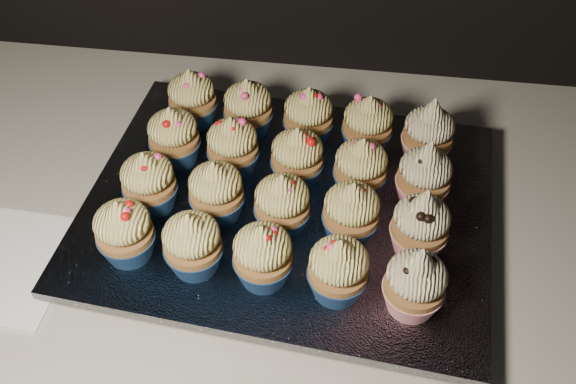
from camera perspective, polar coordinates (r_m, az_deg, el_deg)
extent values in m
cube|color=beige|center=(0.81, 7.80, -3.33)|extent=(2.44, 0.64, 0.04)
cube|color=white|center=(0.81, -24.13, -5.82)|extent=(0.16, 0.16, 0.00)
cube|color=black|center=(0.78, 0.00, -1.95)|extent=(0.46, 0.37, 0.02)
cube|color=silver|center=(0.76, 0.00, -1.12)|extent=(0.50, 0.41, 0.01)
cone|color=navy|center=(0.72, -14.02, -4.55)|extent=(0.06, 0.06, 0.03)
ellipsoid|color=#F4DB7B|center=(0.69, -14.58, -2.60)|extent=(0.06, 0.06, 0.04)
cone|color=#F4DB7B|center=(0.67, -14.94, -1.33)|extent=(0.03, 0.03, 0.02)
cone|color=navy|center=(0.70, -8.29, -5.72)|extent=(0.06, 0.06, 0.03)
ellipsoid|color=#F4DB7B|center=(0.67, -8.64, -3.75)|extent=(0.06, 0.06, 0.04)
cone|color=#F4DB7B|center=(0.65, -8.86, -2.47)|extent=(0.03, 0.03, 0.02)
cone|color=navy|center=(0.68, -2.21, -6.79)|extent=(0.06, 0.06, 0.03)
ellipsoid|color=#F4DB7B|center=(0.65, -2.30, -4.82)|extent=(0.06, 0.06, 0.04)
cone|color=#F4DB7B|center=(0.63, -2.36, -3.54)|extent=(0.03, 0.03, 0.02)
cone|color=navy|center=(0.67, 4.38, -8.00)|extent=(0.06, 0.06, 0.03)
ellipsoid|color=#F4DB7B|center=(0.64, 4.57, -6.07)|extent=(0.06, 0.06, 0.04)
cone|color=#F4DB7B|center=(0.62, 4.70, -4.80)|extent=(0.03, 0.03, 0.02)
cone|color=red|center=(0.67, 10.93, -9.13)|extent=(0.06, 0.06, 0.03)
ellipsoid|color=beige|center=(0.64, 11.41, -7.24)|extent=(0.06, 0.06, 0.04)
cone|color=beige|center=(0.62, 11.79, -5.73)|extent=(0.03, 0.03, 0.03)
cone|color=navy|center=(0.76, -12.00, -0.34)|extent=(0.06, 0.06, 0.03)
ellipsoid|color=#F4DB7B|center=(0.73, -12.45, 1.66)|extent=(0.06, 0.06, 0.04)
cone|color=#F4DB7B|center=(0.72, -12.74, 2.94)|extent=(0.03, 0.03, 0.02)
cone|color=navy|center=(0.74, -6.25, -1.17)|extent=(0.06, 0.06, 0.03)
ellipsoid|color=#F4DB7B|center=(0.71, -6.50, 0.85)|extent=(0.06, 0.06, 0.04)
cone|color=#F4DB7B|center=(0.70, -6.65, 2.16)|extent=(0.03, 0.03, 0.02)
cone|color=navy|center=(0.72, -0.51, -2.32)|extent=(0.06, 0.06, 0.03)
ellipsoid|color=#F4DB7B|center=(0.69, -0.53, -0.29)|extent=(0.06, 0.06, 0.04)
cone|color=#F4DB7B|center=(0.68, -0.54, 1.02)|extent=(0.03, 0.03, 0.02)
cone|color=navy|center=(0.72, 5.49, -3.03)|extent=(0.06, 0.06, 0.03)
ellipsoid|color=#F4DB7B|center=(0.69, 5.71, -1.02)|extent=(0.06, 0.06, 0.04)
cone|color=#F4DB7B|center=(0.67, 5.86, 0.29)|extent=(0.03, 0.03, 0.02)
cone|color=red|center=(0.72, 11.39, -4.14)|extent=(0.06, 0.06, 0.03)
ellipsoid|color=beige|center=(0.69, 11.85, -2.17)|extent=(0.06, 0.06, 0.04)
cone|color=beige|center=(0.67, 12.21, -0.60)|extent=(0.03, 0.03, 0.03)
cone|color=navy|center=(0.81, -9.91, 3.65)|extent=(0.06, 0.06, 0.03)
ellipsoid|color=#F4DB7B|center=(0.78, -10.26, 5.66)|extent=(0.06, 0.06, 0.04)
cone|color=#F4DB7B|center=(0.77, -10.48, 6.94)|extent=(0.03, 0.03, 0.02)
cone|color=navy|center=(0.79, -4.83, 2.82)|extent=(0.06, 0.06, 0.03)
ellipsoid|color=#F4DB7B|center=(0.76, -5.01, 4.86)|extent=(0.06, 0.06, 0.04)
cone|color=#F4DB7B|center=(0.75, -5.12, 6.16)|extent=(0.03, 0.03, 0.02)
cone|color=navy|center=(0.77, 0.80, 1.86)|extent=(0.06, 0.06, 0.03)
ellipsoid|color=#F4DB7B|center=(0.75, 0.83, 3.91)|extent=(0.06, 0.06, 0.04)
cone|color=#F4DB7B|center=(0.73, 0.84, 5.22)|extent=(0.03, 0.03, 0.02)
cone|color=navy|center=(0.76, 6.31, 0.91)|extent=(0.06, 0.06, 0.03)
ellipsoid|color=#F4DB7B|center=(0.74, 6.55, 2.94)|extent=(0.06, 0.06, 0.04)
cone|color=#F4DB7B|center=(0.72, 6.71, 4.24)|extent=(0.03, 0.03, 0.02)
cone|color=red|center=(0.77, 11.72, 0.12)|extent=(0.06, 0.06, 0.03)
ellipsoid|color=beige|center=(0.74, 12.16, 2.12)|extent=(0.06, 0.06, 0.04)
cone|color=beige|center=(0.72, 12.51, 3.69)|extent=(0.03, 0.03, 0.03)
cone|color=navy|center=(0.86, -8.34, 7.02)|extent=(0.06, 0.06, 0.03)
ellipsoid|color=#F4DB7B|center=(0.84, -8.62, 9.00)|extent=(0.06, 0.06, 0.04)
cone|color=#F4DB7B|center=(0.82, -8.80, 10.25)|extent=(0.03, 0.03, 0.02)
cone|color=navy|center=(0.84, -3.50, 6.23)|extent=(0.06, 0.06, 0.03)
ellipsoid|color=#F4DB7B|center=(0.81, -3.63, 8.24)|extent=(0.06, 0.06, 0.04)
cone|color=#F4DB7B|center=(0.80, -3.70, 9.52)|extent=(0.03, 0.03, 0.02)
cone|color=navy|center=(0.83, 1.77, 5.50)|extent=(0.06, 0.06, 0.03)
ellipsoid|color=#F4DB7B|center=(0.80, 1.83, 7.52)|extent=(0.06, 0.06, 0.04)
cone|color=#F4DB7B|center=(0.79, 1.87, 8.81)|extent=(0.03, 0.03, 0.02)
cone|color=navy|center=(0.82, 6.93, 4.71)|extent=(0.06, 0.06, 0.03)
ellipsoid|color=#F4DB7B|center=(0.79, 7.17, 6.73)|extent=(0.06, 0.06, 0.04)
cone|color=#F4DB7B|center=(0.78, 7.33, 8.01)|extent=(0.03, 0.03, 0.02)
cone|color=red|center=(0.82, 12.08, 3.83)|extent=(0.06, 0.06, 0.03)
ellipsoid|color=beige|center=(0.79, 12.50, 5.82)|extent=(0.06, 0.06, 0.04)
cone|color=beige|center=(0.78, 12.84, 7.36)|extent=(0.03, 0.03, 0.03)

